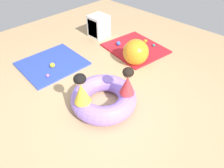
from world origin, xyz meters
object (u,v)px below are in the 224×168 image
object	(u,v)px
play_ball_yellow	(52,65)
play_ball_blue	(118,43)
inflatable_cushion	(104,98)
play_ball_orange	(145,41)
child_in_yellow	(81,89)
play_ball_pink	(48,76)
exercise_ball_large	(136,52)
play_ball_teal	(154,45)
storage_cube	(98,26)
child_in_red	(128,81)

from	to	relation	value
play_ball_yellow	play_ball_blue	xyz separation A→B (m)	(0.36, 1.64, -0.00)
play_ball_yellow	inflatable_cushion	bearing A→B (deg)	1.26
play_ball_orange	play_ball_blue	bearing A→B (deg)	-125.03
child_in_yellow	play_ball_yellow	xyz separation A→B (m)	(-1.45, 0.34, -0.46)
play_ball_pink	exercise_ball_large	world-z (taller)	exercise_ball_large
inflatable_cushion	play_ball_teal	distance (m)	2.22
child_in_yellow	play_ball_pink	world-z (taller)	child_in_yellow
child_in_yellow	play_ball_blue	distance (m)	2.31
play_ball_yellow	play_ball_orange	world-z (taller)	play_ball_yellow
play_ball_yellow	storage_cube	distance (m)	1.73
child_in_yellow	play_ball_teal	xyz separation A→B (m)	(-0.43, 2.54, -0.48)
play_ball_teal	play_ball_blue	size ratio (longest dim) A/B	0.58
inflatable_cushion	play_ball_teal	size ratio (longest dim) A/B	18.13
inflatable_cushion	exercise_ball_large	world-z (taller)	exercise_ball_large
play_ball_orange	play_ball_yellow	bearing A→B (deg)	-108.90
child_in_yellow	play_ball_yellow	size ratio (longest dim) A/B	4.91
inflatable_cushion	play_ball_pink	bearing A→B (deg)	-167.89
play_ball_orange	exercise_ball_large	distance (m)	0.92
inflatable_cushion	play_ball_orange	xyz separation A→B (m)	(-0.75, 2.17, -0.07)
play_ball_yellow	storage_cube	world-z (taller)	storage_cube
inflatable_cushion	child_in_yellow	distance (m)	0.55
exercise_ball_large	storage_cube	xyz separation A→B (m)	(-1.50, 0.30, 0.01)
play_ball_pink	exercise_ball_large	xyz separation A→B (m)	(0.89, 1.62, 0.20)
child_in_red	play_ball_pink	distance (m)	1.74
storage_cube	child_in_red	bearing A→B (deg)	-32.42
child_in_red	play_ball_orange	bearing A→B (deg)	44.20
child_in_red	exercise_ball_large	size ratio (longest dim) A/B	0.87
play_ball_pink	play_ball_yellow	bearing A→B (deg)	130.75
exercise_ball_large	child_in_yellow	bearing A→B (deg)	-78.55
child_in_yellow	exercise_ball_large	distance (m)	1.77
play_ball_blue	inflatable_cushion	bearing A→B (deg)	-54.42
play_ball_pink	play_ball_blue	bearing A→B (deg)	85.52
play_ball_orange	play_ball_blue	distance (m)	0.69
child_in_yellow	play_ball_blue	size ratio (longest dim) A/B	4.93
child_in_yellow	play_ball_yellow	distance (m)	1.56
exercise_ball_large	play_ball_yellow	bearing A→B (deg)	-128.72
play_ball_blue	storage_cube	world-z (taller)	storage_cube
inflatable_cushion	storage_cube	bearing A→B (deg)	139.37
child_in_red	play_ball_yellow	xyz separation A→B (m)	(-1.80, -0.27, -0.44)
child_in_yellow	play_ball_teal	distance (m)	2.62
child_in_yellow	exercise_ball_large	bearing A→B (deg)	-47.74
play_ball_pink	exercise_ball_large	distance (m)	1.86
child_in_red	play_ball_yellow	size ratio (longest dim) A/B	4.61
inflatable_cushion	play_ball_yellow	distance (m)	1.51
child_in_red	play_ball_yellow	world-z (taller)	child_in_red
child_in_yellow	play_ball_orange	bearing A→B (deg)	-44.00
play_ball_orange	storage_cube	bearing A→B (deg)	-155.14
inflatable_cushion	play_ball_teal	bearing A→B (deg)	102.87
inflatable_cushion	child_in_red	xyz separation A→B (m)	(0.29, 0.24, 0.38)
child_in_yellow	play_ball_pink	bearing A→B (deg)	26.44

